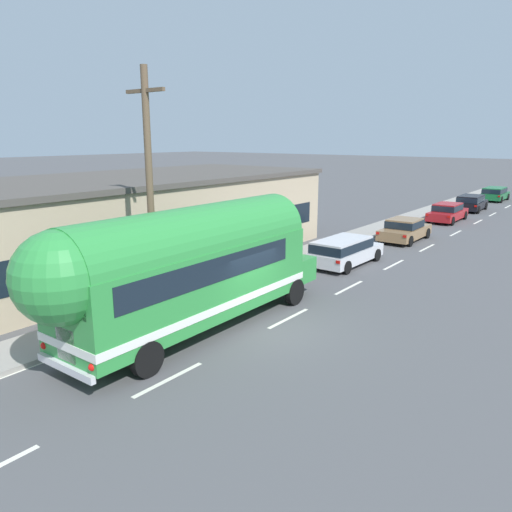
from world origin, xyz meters
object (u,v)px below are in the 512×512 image
(car_lead, at_px, (344,250))
(utility_pole, at_px, (150,192))
(painted_bus, at_px, (185,266))
(car_fourth, at_px, (471,202))
(car_fifth, at_px, (495,193))
(car_second, at_px, (405,229))
(car_third, at_px, (447,212))

(car_lead, bearing_deg, utility_pole, -101.15)
(painted_bus, distance_m, car_lead, 11.17)
(car_fourth, bearing_deg, utility_pole, -93.40)
(utility_pole, relative_size, car_fifth, 1.92)
(car_lead, xyz_separation_m, car_fourth, (-0.05, 23.42, -0.01))
(car_lead, xyz_separation_m, car_second, (0.12, 7.73, -0.06))
(car_third, distance_m, car_fourth, 6.75)
(painted_bus, relative_size, car_third, 2.47)
(painted_bus, relative_size, car_second, 2.65)
(utility_pole, relative_size, car_second, 1.90)
(painted_bus, bearing_deg, car_lead, 90.92)
(car_lead, height_order, car_fifth, same)
(car_second, distance_m, car_third, 8.94)
(utility_pole, distance_m, car_fourth, 34.10)
(utility_pole, relative_size, car_fourth, 1.89)
(painted_bus, bearing_deg, car_third, 90.36)
(car_lead, distance_m, car_third, 16.67)
(car_third, bearing_deg, car_second, -89.26)
(car_third, xyz_separation_m, car_fourth, (-0.05, 6.75, 0.04))
(painted_bus, distance_m, car_fourth, 34.52)
(car_third, height_order, car_fourth, same)
(car_second, bearing_deg, car_fifth, 90.34)
(utility_pole, distance_m, car_fifth, 42.76)
(car_second, bearing_deg, car_lead, -90.87)
(car_second, distance_m, car_fifth, 24.41)
(painted_bus, bearing_deg, car_fourth, 90.37)
(car_second, relative_size, car_fourth, 0.99)
(car_lead, bearing_deg, car_third, 89.99)
(car_fifth, bearing_deg, car_lead, -89.95)
(utility_pole, height_order, car_third, utility_pole)
(utility_pole, relative_size, car_lead, 1.82)
(painted_bus, relative_size, car_fourth, 2.63)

